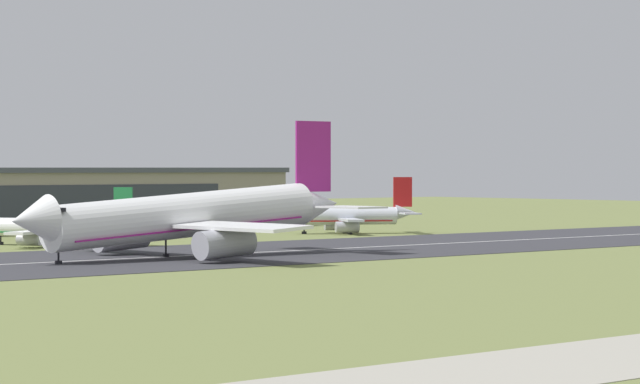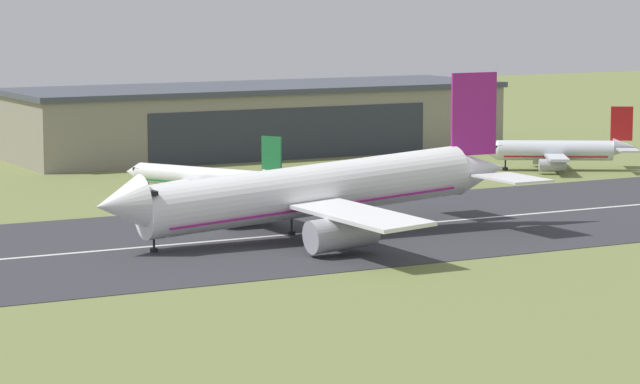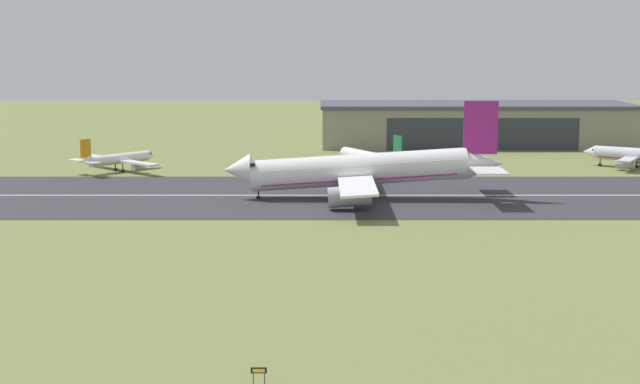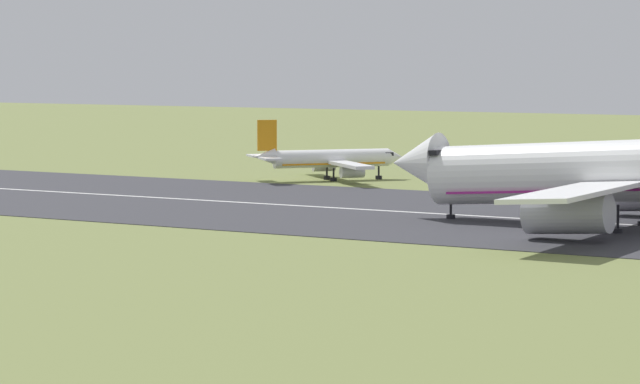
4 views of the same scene
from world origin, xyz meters
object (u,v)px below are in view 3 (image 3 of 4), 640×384
object	(u,v)px
runway_sign	(257,373)
airplane_parked_centre	(634,155)
airplane_parked_west	(117,159)
airplane_landing	(359,171)
airplane_parked_east	(368,158)

from	to	relation	value
runway_sign	airplane_parked_centre	bearing A→B (deg)	59.27
airplane_parked_west	airplane_parked_centre	size ratio (longest dim) A/B	0.83
airplane_landing	runway_sign	xyz separation A→B (m)	(-12.24, -87.15, -3.79)
airplane_landing	airplane_parked_east	size ratio (longest dim) A/B	2.00
airplane_parked_east	airplane_parked_centre	bearing A→B (deg)	1.93
runway_sign	airplane_parked_east	bearing A→B (deg)	82.73
airplane_landing	runway_sign	world-z (taller)	airplane_landing
airplane_parked_east	airplane_parked_west	bearing A→B (deg)	-177.11
airplane_parked_east	runway_sign	size ratio (longest dim) A/B	14.39
airplane_landing	airplane_parked_west	size ratio (longest dim) A/B	2.56
airplane_landing	runway_sign	bearing A→B (deg)	-98.00
airplane_parked_west	airplane_parked_centre	bearing A→B (deg)	2.39
airplane_landing	airplane_parked_west	bearing A→B (deg)	146.57
airplane_parked_east	runway_sign	world-z (taller)	airplane_parked_east
airplane_landing	airplane_parked_centre	xyz separation A→B (m)	(62.18, 38.04, -2.16)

